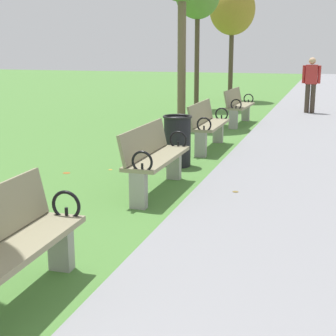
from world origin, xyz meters
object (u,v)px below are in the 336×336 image
object	(u,v)px
park_bench_5	(238,106)
tree_4	(232,10)
park_bench_2	(5,249)
trash_bin	(177,141)
park_bench_3	(154,157)
park_bench_4	(208,124)
pedestrian_walking	(311,82)

from	to	relation	value
park_bench_5	tree_4	world-z (taller)	tree_4
tree_4	park_bench_5	bearing A→B (deg)	-77.32
park_bench_2	park_bench_5	bearing A→B (deg)	90.00
park_bench_5	trash_bin	xyz separation A→B (m)	(-0.15, -4.90, -0.06)
park_bench_3	park_bench_5	world-z (taller)	same
park_bench_2	trash_bin	xyz separation A→B (m)	(-0.15, 4.90, -0.06)
park_bench_3	park_bench_5	xyz separation A→B (m)	(0.00, 6.49, 0.00)
park_bench_4	pedestrian_walking	size ratio (longest dim) A/B	0.99
park_bench_3	park_bench_5	bearing A→B (deg)	90.00
park_bench_3	park_bench_4	bearing A→B (deg)	90.00
tree_4	park_bench_4	bearing A→B (deg)	-81.84
park_bench_3	pedestrian_walking	size ratio (longest dim) A/B	0.99
park_bench_2	trash_bin	size ratio (longest dim) A/B	1.92
park_bench_2	park_bench_4	size ratio (longest dim) A/B	1.01
park_bench_2	park_bench_3	size ratio (longest dim) A/B	1.01
park_bench_2	tree_4	bearing A→B (deg)	94.85
park_bench_3	tree_4	bearing A→B (deg)	96.13
park_bench_2	park_bench_3	bearing A→B (deg)	90.00
park_bench_2	park_bench_5	xyz separation A→B (m)	(0.00, 9.80, 0.00)
park_bench_2	park_bench_3	xyz separation A→B (m)	(-0.00, 3.32, 0.00)
park_bench_3	park_bench_5	size ratio (longest dim) A/B	0.99
park_bench_2	tree_4	distance (m)	16.03
park_bench_5	pedestrian_walking	distance (m)	3.34
tree_4	trash_bin	size ratio (longest dim) A/B	4.94
trash_bin	pedestrian_walking	bearing A→B (deg)	76.99
park_bench_4	park_bench_2	bearing A→B (deg)	-90.00
park_bench_3	pedestrian_walking	bearing A→B (deg)	80.01
park_bench_2	park_bench_4	distance (m)	6.43
park_bench_4	trash_bin	distance (m)	1.54
park_bench_4	tree_4	distance (m)	9.79
park_bench_5	tree_4	bearing A→B (deg)	102.68
park_bench_2	pedestrian_walking	world-z (taller)	pedestrian_walking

